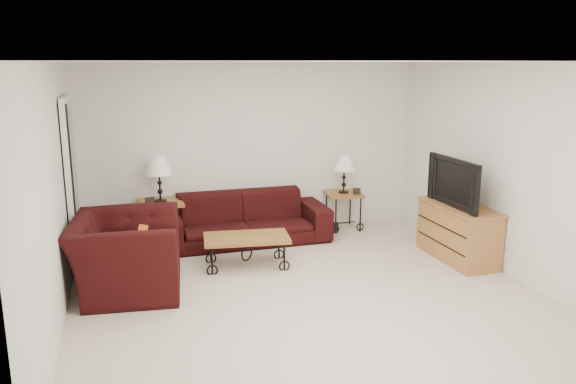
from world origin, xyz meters
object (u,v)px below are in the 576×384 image
Objects in this scene: lamp_left at (159,179)px; armchair at (126,254)px; side_table_left at (162,223)px; tv_stand at (458,232)px; coffee_table at (247,251)px; side_table_right at (343,211)px; lamp_right at (344,174)px; television at (460,182)px; backpack at (327,223)px; sofa at (244,218)px.

armchair is at bearing -108.11° from lamp_left.
tv_stand is (3.61, -1.69, 0.04)m from side_table_left.
coffee_table is 0.81× the size of armchair.
lamp_left reaches higher than side_table_right.
tv_stand is at bearing -62.06° from lamp_right.
television is (0.88, -1.69, 0.17)m from lamp_right.
backpack is (-0.41, -0.37, -0.05)m from side_table_right.
side_table_right is at bearing 0.00° from lamp_left.
armchair reaches higher than coffee_table.
lamp_left reaches higher than sofa.
side_table_right is 2.79m from lamp_left.
sofa is 1.19m from backpack.
television reaches higher than side_table_right.
tv_stand is at bearing 90.00° from television.
sofa is 2.21× the size of television.
armchair is at bearing -135.50° from backpack.
lamp_left is (0.00, 0.00, 0.63)m from side_table_left.
backpack reaches higher than coffee_table.
television is at bearing -62.60° from side_table_right.
tv_stand is 1.12× the size of television.
backpack is at bearing -135.73° from television.
coffee_table is 0.88× the size of tv_stand.
backpack is (1.36, 0.79, 0.04)m from coffee_table.
television is (2.45, -1.51, 0.68)m from sofa.
lamp_left is 1.35× the size of backpack.
lamp_left is 1.68m from armchair.
lamp_right is 2.22m from coffee_table.
armchair reaches higher than tv_stand.
sofa is at bearing -9.02° from lamp_left.
sofa is 1.15m from side_table_left.
sofa is 1.98× the size of tv_stand.
tv_stand reaches higher than backpack.
side_table_left is 1.00× the size of lamp_left.
coffee_table is 1.50m from armchair.
tv_stand is at bearing -11.09° from coffee_table.
side_table_left reaches higher than coffee_table.
backpack is (2.31, -0.37, -0.08)m from side_table_left.
coffee_table is 2.24× the size of backpack.
side_table_right is 1.91m from tv_stand.
lamp_right reaches higher than sofa.
lamp_left reaches higher than backpack.
coffee_table is at bearing -101.17° from television.
lamp_right is 1.22× the size of backpack.
sofa is at bearing -121.57° from television.
armchair is (-3.21, -1.52, 0.14)m from side_table_right.
lamp_left is at bearing 170.98° from sofa.
side_table_left is 1.50m from coffee_table.
tv_stand is at bearing -25.07° from lamp_left.
television reaches higher than coffee_table.
lamp_left is at bearing 180.00° from side_table_right.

